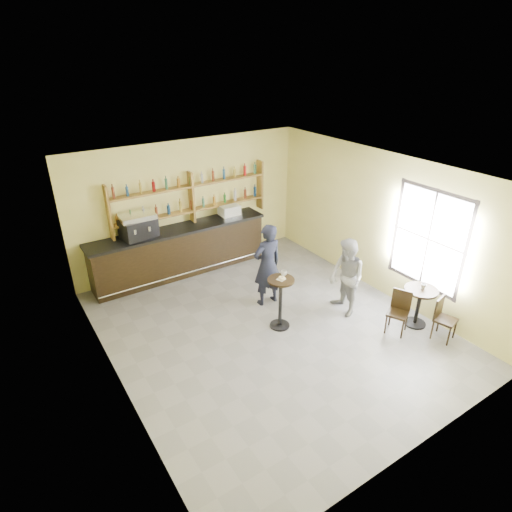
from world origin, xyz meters
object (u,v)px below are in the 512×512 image
bar_counter (181,251)px  pedestal_table (280,303)px  pastry_case (229,211)px  chair_south (446,320)px  cafe_table (418,307)px  espresso_machine (138,226)px  patron_second (346,278)px  man_main (267,265)px  chair_west (398,313)px

bar_counter → pedestal_table: bar_counter is taller
pastry_case → pedestal_table: bearing=-110.5°
chair_south → cafe_table: bearing=79.9°
espresso_machine → patron_second: size_ratio=0.46×
cafe_table → chair_south: chair_south is taller
man_main → patron_second: bearing=133.9°
espresso_machine → cafe_table: (4.06, -4.67, -1.07)m
bar_counter → man_main: bearing=-66.6°
man_main → cafe_table: 3.19m
man_main → cafe_table: man_main is taller
espresso_machine → pedestal_table: size_ratio=0.71×
cafe_table → patron_second: size_ratio=0.49×
bar_counter → chair_west: bearing=-61.2°
pedestal_table → cafe_table: pedestal_table is taller
cafe_table → bar_counter: bearing=123.5°
man_main → chair_south: bearing=126.4°
bar_counter → chair_south: size_ratio=5.12×
cafe_table → chair_west: 0.55m
bar_counter → pedestal_table: bearing=-77.4°
pastry_case → pedestal_table: size_ratio=0.46×
bar_counter → chair_west: size_ratio=5.05×
chair_west → patron_second: (-0.39, 1.09, 0.40)m
man_main → bar_counter: bearing=-66.1°
bar_counter → patron_second: (2.15, -3.53, 0.24)m
pastry_case → man_main: man_main is taller
cafe_table → chair_south: 0.60m
pedestal_table → chair_south: size_ratio=1.26×
pastry_case → patron_second: 3.65m
man_main → chair_south: (2.14, -2.95, -0.50)m
bar_counter → patron_second: bearing=-58.6°
man_main → chair_south: size_ratio=2.15×
espresso_machine → chair_south: size_ratio=0.89×
cafe_table → chair_west: (-0.55, 0.05, 0.02)m
pastry_case → pedestal_table: pastry_case is taller
man_main → patron_second: size_ratio=1.11×
pastry_case → patron_second: patron_second is taller
man_main → patron_second: (1.15, -1.22, -0.09)m
espresso_machine → pedestal_table: (1.68, -3.20, -0.93)m
espresso_machine → man_main: man_main is taller
cafe_table → chair_south: size_ratio=0.96×
pastry_case → cafe_table: bearing=-78.5°
espresso_machine → pastry_case: size_ratio=1.54×
bar_counter → man_main: (1.00, -2.31, 0.33)m
pedestal_table → chair_south: 3.19m
chair_west → patron_second: 1.22m
pastry_case → patron_second: size_ratio=0.30×
cafe_table → chair_west: bearing=174.8°
espresso_machine → pedestal_table: 3.73m
espresso_machine → chair_west: 5.89m
pedestal_table → chair_south: (2.43, -2.07, -0.11)m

